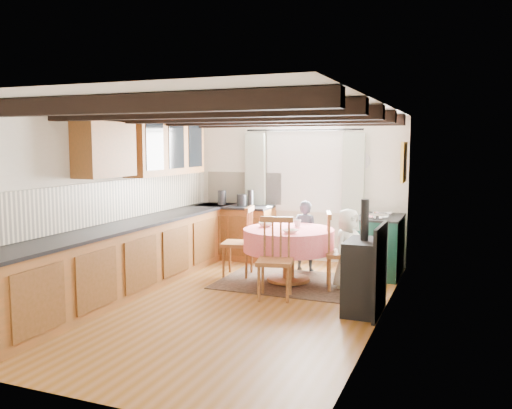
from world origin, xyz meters
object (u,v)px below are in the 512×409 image
at_px(aga_range, 379,245).
at_px(dining_table, 289,256).
at_px(child_far, 305,236).
at_px(chair_near, 275,259).
at_px(chair_left, 238,241).
at_px(cast_iron_stove, 364,256).
at_px(chair_right, 342,251).
at_px(cup, 297,223).
at_px(child_right, 348,249).

bearing_deg(aga_range, dining_table, -140.72).
relative_size(dining_table, child_far, 1.17).
xyz_separation_m(chair_near, aga_range, (1.04, 1.75, -0.06)).
relative_size(chair_left, cast_iron_stove, 0.79).
distance_m(aga_range, child_far, 1.13).
xyz_separation_m(chair_right, child_far, (-0.77, 0.84, 0.02)).
bearing_deg(cup, aga_range, 32.34).
bearing_deg(cup, chair_near, -88.05).
height_order(dining_table, chair_near, chair_near).
bearing_deg(child_far, chair_right, 136.55).
height_order(chair_left, cup, chair_left).
bearing_deg(child_right, chair_left, 105.72).
bearing_deg(dining_table, child_far, 89.08).
distance_m(chair_right, child_right, 0.09).
relative_size(chair_right, child_right, 0.96).
relative_size(chair_left, child_far, 0.95).
bearing_deg(chair_near, aga_range, 46.54).
bearing_deg(child_far, chair_left, 42.71).
distance_m(cast_iron_stove, child_right, 1.06).
bearing_deg(child_far, aga_range, -168.51).
distance_m(chair_right, aga_range, 1.05).
height_order(dining_table, chair_left, chair_left).
height_order(cast_iron_stove, cup, cast_iron_stove).
xyz_separation_m(chair_right, cast_iron_stove, (0.46, -0.91, 0.14)).
bearing_deg(cup, chair_right, -22.35).
relative_size(aga_range, cast_iron_stove, 0.74).
relative_size(chair_right, cup, 9.78).
distance_m(chair_near, chair_right, 1.03).
relative_size(chair_near, chair_left, 0.99).
bearing_deg(chair_near, cup, 79.33).
relative_size(aga_range, cup, 9.19).
bearing_deg(dining_table, child_right, 0.46).
bearing_deg(cast_iron_stove, dining_table, 141.99).
relative_size(dining_table, chair_left, 1.22).
bearing_deg(chair_right, child_far, 25.53).
relative_size(chair_left, aga_range, 1.06).
bearing_deg(cast_iron_stove, chair_right, 116.83).
relative_size(dining_table, chair_right, 1.22).
bearing_deg(cup, cast_iron_stove, -45.54).
relative_size(dining_table, aga_range, 1.29).
distance_m(cast_iron_stove, cup, 1.70).
height_order(aga_range, child_far, child_far).
bearing_deg(aga_range, child_right, -107.31).
height_order(child_far, cup, child_far).
bearing_deg(aga_range, chair_near, -120.84).
bearing_deg(dining_table, chair_left, 173.17).
distance_m(chair_left, chair_right, 1.62).
xyz_separation_m(chair_near, cast_iron_stove, (1.15, -0.15, 0.15)).
xyz_separation_m(aga_range, child_far, (-1.12, -0.15, 0.09)).
distance_m(chair_near, aga_range, 2.03).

